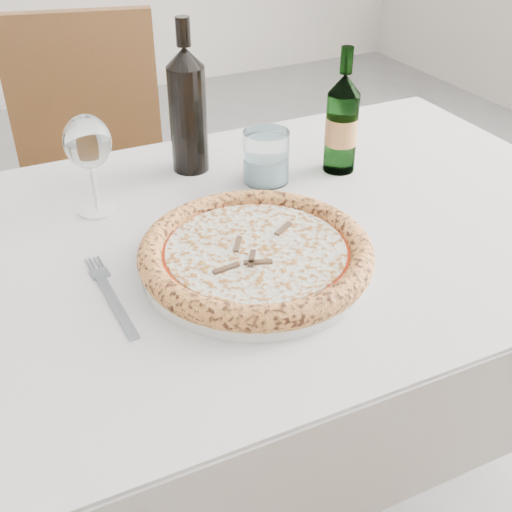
{
  "coord_description": "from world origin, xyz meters",
  "views": [
    {
      "loc": [
        -0.29,
        -0.69,
        1.29
      ],
      "look_at": [
        0.06,
        0.0,
        0.78
      ],
      "focal_mm": 45.0,
      "sensor_mm": 36.0,
      "label": 1
    }
  ],
  "objects_px": {
    "dining_table": "(229,285)",
    "wine_glass": "(88,144)",
    "pizza": "(256,252)",
    "wine_bottle": "(188,109)",
    "tumbler": "(266,160)",
    "beer_bottle": "(342,123)",
    "chair_far": "(94,176)",
    "plate": "(256,262)"
  },
  "relations": [
    {
      "from": "dining_table",
      "to": "wine_glass",
      "type": "bearing_deg",
      "value": 134.06
    },
    {
      "from": "tumbler",
      "to": "beer_bottle",
      "type": "height_order",
      "value": "beer_bottle"
    },
    {
      "from": "pizza",
      "to": "plate",
      "type": "bearing_deg",
      "value": -32.01
    },
    {
      "from": "dining_table",
      "to": "wine_glass",
      "type": "relative_size",
      "value": 7.96
    },
    {
      "from": "plate",
      "to": "tumbler",
      "type": "xyz_separation_m",
      "value": [
        0.14,
        0.24,
        0.03
      ]
    },
    {
      "from": "chair_far",
      "to": "tumbler",
      "type": "relative_size",
      "value": 9.93
    },
    {
      "from": "tumbler",
      "to": "pizza",
      "type": "bearing_deg",
      "value": -120.18
    },
    {
      "from": "dining_table",
      "to": "pizza",
      "type": "bearing_deg",
      "value": -90.0
    },
    {
      "from": "chair_far",
      "to": "wine_bottle",
      "type": "height_order",
      "value": "wine_bottle"
    },
    {
      "from": "dining_table",
      "to": "chair_far",
      "type": "relative_size",
      "value": 1.45
    },
    {
      "from": "pizza",
      "to": "beer_bottle",
      "type": "distance_m",
      "value": 0.37
    },
    {
      "from": "chair_far",
      "to": "beer_bottle",
      "type": "height_order",
      "value": "beer_bottle"
    },
    {
      "from": "chair_far",
      "to": "wine_glass",
      "type": "relative_size",
      "value": 5.5
    },
    {
      "from": "chair_far",
      "to": "pizza",
      "type": "relative_size",
      "value": 2.73
    },
    {
      "from": "plate",
      "to": "pizza",
      "type": "xyz_separation_m",
      "value": [
        -0.0,
        0.0,
        0.02
      ]
    },
    {
      "from": "wine_glass",
      "to": "wine_bottle",
      "type": "bearing_deg",
      "value": 22.1
    },
    {
      "from": "plate",
      "to": "beer_bottle",
      "type": "relative_size",
      "value": 1.46
    },
    {
      "from": "pizza",
      "to": "tumbler",
      "type": "xyz_separation_m",
      "value": [
        0.14,
        0.24,
        0.01
      ]
    },
    {
      "from": "wine_glass",
      "to": "tumbler",
      "type": "bearing_deg",
      "value": -4.57
    },
    {
      "from": "plate",
      "to": "pizza",
      "type": "height_order",
      "value": "pizza"
    },
    {
      "from": "wine_glass",
      "to": "wine_bottle",
      "type": "height_order",
      "value": "wine_bottle"
    },
    {
      "from": "pizza",
      "to": "tumbler",
      "type": "relative_size",
      "value": 3.64
    },
    {
      "from": "chair_far",
      "to": "pizza",
      "type": "distance_m",
      "value": 0.9
    },
    {
      "from": "dining_table",
      "to": "beer_bottle",
      "type": "height_order",
      "value": "beer_bottle"
    },
    {
      "from": "dining_table",
      "to": "tumbler",
      "type": "xyz_separation_m",
      "value": [
        0.14,
        0.14,
        0.14
      ]
    },
    {
      "from": "plate",
      "to": "pizza",
      "type": "relative_size",
      "value": 0.98
    },
    {
      "from": "beer_bottle",
      "to": "wine_bottle",
      "type": "relative_size",
      "value": 0.83
    },
    {
      "from": "dining_table",
      "to": "wine_glass",
      "type": "xyz_separation_m",
      "value": [
        -0.16,
        0.17,
        0.22
      ]
    },
    {
      "from": "tumbler",
      "to": "wine_bottle",
      "type": "xyz_separation_m",
      "value": [
        -0.1,
        0.11,
        0.08
      ]
    },
    {
      "from": "chair_far",
      "to": "wine_glass",
      "type": "xyz_separation_m",
      "value": [
        -0.11,
        -0.59,
        0.35
      ]
    },
    {
      "from": "plate",
      "to": "pizza",
      "type": "bearing_deg",
      "value": 147.99
    },
    {
      "from": "plate",
      "to": "beer_bottle",
      "type": "xyz_separation_m",
      "value": [
        0.29,
        0.22,
        0.08
      ]
    },
    {
      "from": "plate",
      "to": "tumbler",
      "type": "height_order",
      "value": "tumbler"
    },
    {
      "from": "dining_table",
      "to": "pizza",
      "type": "distance_m",
      "value": 0.16
    },
    {
      "from": "plate",
      "to": "wine_bottle",
      "type": "distance_m",
      "value": 0.37
    },
    {
      "from": "pizza",
      "to": "wine_bottle",
      "type": "height_order",
      "value": "wine_bottle"
    },
    {
      "from": "dining_table",
      "to": "pizza",
      "type": "relative_size",
      "value": 3.95
    },
    {
      "from": "plate",
      "to": "beer_bottle",
      "type": "bearing_deg",
      "value": 38.04
    },
    {
      "from": "pizza",
      "to": "wine_bottle",
      "type": "xyz_separation_m",
      "value": [
        0.04,
        0.35,
        0.09
      ]
    },
    {
      "from": "beer_bottle",
      "to": "wine_bottle",
      "type": "bearing_deg",
      "value": 152.8
    },
    {
      "from": "chair_far",
      "to": "plate",
      "type": "relative_size",
      "value": 2.79
    },
    {
      "from": "chair_far",
      "to": "tumbler",
      "type": "bearing_deg",
      "value": -72.78
    }
  ]
}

